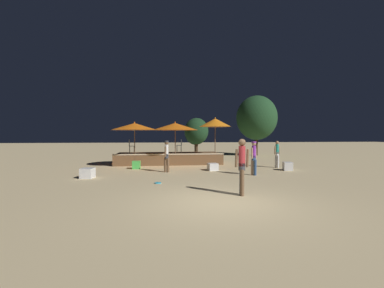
{
  "coord_description": "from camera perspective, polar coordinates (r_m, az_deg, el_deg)",
  "views": [
    {
      "loc": [
        -1.72,
        -7.27,
        1.98
      ],
      "look_at": [
        0.0,
        6.52,
        1.49
      ],
      "focal_mm": 24.0,
      "sensor_mm": 36.0,
      "label": 1
    }
  ],
  "objects": [
    {
      "name": "ground_plane",
      "position": [
        7.73,
        6.13,
        -12.82
      ],
      "size": [
        120.0,
        120.0,
        0.0
      ],
      "primitive_type": "plane",
      "color": "#D1B784"
    },
    {
      "name": "wooden_deck",
      "position": [
        18.05,
        -5.21,
        -3.16
      ],
      "size": [
        7.12,
        3.05,
        0.78
      ],
      "color": "brown",
      "rests_on": "ground"
    },
    {
      "name": "patio_umbrella_0",
      "position": [
        16.98,
        5.17,
        4.76
      ],
      "size": [
        2.07,
        2.07,
        3.14
      ],
      "color": "brown",
      "rests_on": "ground"
    },
    {
      "name": "patio_umbrella_1",
      "position": [
        16.57,
        -12.64,
        3.81
      ],
      "size": [
        2.85,
        2.85,
        2.81
      ],
      "color": "brown",
      "rests_on": "ground"
    },
    {
      "name": "patio_umbrella_2",
      "position": [
        16.53,
        -3.76,
        3.89
      ],
      "size": [
        2.93,
        2.93,
        2.83
      ],
      "color": "brown",
      "rests_on": "ground"
    },
    {
      "name": "cube_seat_0",
      "position": [
        15.36,
        -12.24,
        -4.56
      ],
      "size": [
        0.46,
        0.46,
        0.46
      ],
      "rotation": [
        0.0,
        0.0,
        -0.05
      ],
      "color": "#4CC651",
      "rests_on": "ground"
    },
    {
      "name": "cube_seat_1",
      "position": [
        12.74,
        -22.21,
        -6.01
      ],
      "size": [
        0.62,
        0.62,
        0.46
      ],
      "rotation": [
        0.0,
        0.0,
        -0.17
      ],
      "color": "white",
      "rests_on": "ground"
    },
    {
      "name": "cube_seat_2",
      "position": [
        15.31,
        20.49,
        -4.65
      ],
      "size": [
        0.56,
        0.56,
        0.47
      ],
      "rotation": [
        0.0,
        0.0,
        -0.22
      ],
      "color": "white",
      "rests_on": "ground"
    },
    {
      "name": "cube_seat_3",
      "position": [
        14.37,
        4.64,
        -5.09
      ],
      "size": [
        0.57,
        0.57,
        0.4
      ],
      "rotation": [
        0.0,
        0.0,
        0.11
      ],
      "color": "white",
      "rests_on": "ground"
    },
    {
      "name": "person_0",
      "position": [
        8.55,
        11.03,
        -4.36
      ],
      "size": [
        0.47,
        0.31,
        1.85
      ],
      "rotation": [
        0.0,
        0.0,
        1.39
      ],
      "color": "brown",
      "rests_on": "ground"
    },
    {
      "name": "person_1",
      "position": [
        16.32,
        18.37,
        -2.0
      ],
      "size": [
        0.42,
        0.28,
        1.62
      ],
      "rotation": [
        0.0,
        0.0,
        5.05
      ],
      "color": "white",
      "rests_on": "ground"
    },
    {
      "name": "person_2",
      "position": [
        13.65,
        -5.67,
        -2.35
      ],
      "size": [
        0.28,
        0.46,
        1.68
      ],
      "rotation": [
        0.0,
        0.0,
        5.87
      ],
      "color": "brown",
      "rests_on": "ground"
    },
    {
      "name": "person_3",
      "position": [
        12.94,
        13.57,
        -2.7
      ],
      "size": [
        0.41,
        0.34,
        1.66
      ],
      "rotation": [
        0.0,
        0.0,
        5.37
      ],
      "color": "tan",
      "rests_on": "ground"
    },
    {
      "name": "bistro_chair_0",
      "position": [
        18.47,
        -2.62,
        -0.02
      ],
      "size": [
        0.4,
        0.4,
        0.9
      ],
      "rotation": [
        0.0,
        0.0,
        4.72
      ],
      "color": "#2D3338",
      "rests_on": "wooden_deck"
    },
    {
      "name": "bistro_chair_1",
      "position": [
        17.71,
        -13.5,
        -0.16
      ],
      "size": [
        0.42,
        0.41,
        0.9
      ],
      "rotation": [
        0.0,
        0.0,
        1.77
      ],
      "color": "#47474C",
      "rests_on": "wooden_deck"
    },
    {
      "name": "frisbee_disc",
      "position": [
        10.68,
        -7.61,
        -8.57
      ],
      "size": [
        0.27,
        0.27,
        0.03
      ],
      "color": "#33B2D8",
      "rests_on": "ground"
    },
    {
      "name": "background_tree_0",
      "position": [
        25.37,
        14.17,
        5.66
      ],
      "size": [
        3.84,
        3.84,
        5.73
      ],
      "color": "#3D2B1C",
      "rests_on": "ground"
    },
    {
      "name": "background_tree_1",
      "position": [
        23.05,
        0.99,
        2.84
      ],
      "size": [
        2.15,
        2.15,
        3.51
      ],
      "color": "#3D2B1C",
      "rests_on": "ground"
    },
    {
      "name": "background_tree_2",
      "position": [
        26.82,
        0.85,
        2.56
      ],
      "size": [
        2.35,
        2.35,
        3.54
      ],
      "color": "#3D2B1C",
      "rests_on": "ground"
    }
  ]
}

